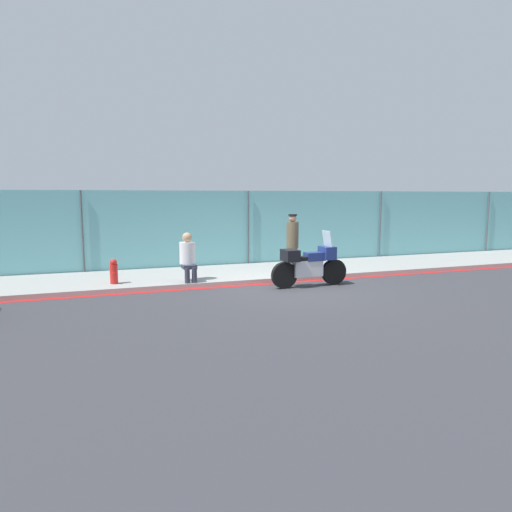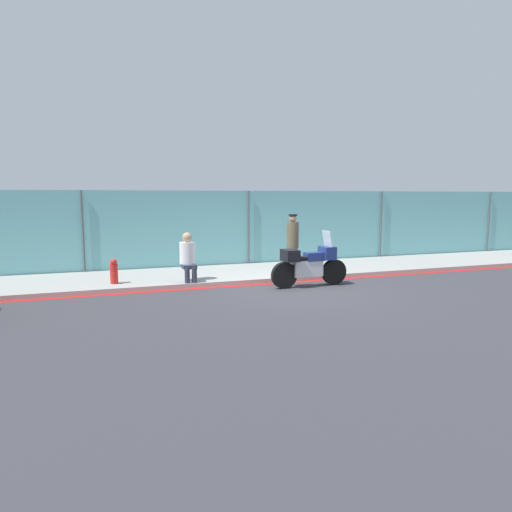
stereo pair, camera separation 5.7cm
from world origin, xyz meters
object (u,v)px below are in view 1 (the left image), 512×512
fire_hydrant (114,272)px  officer_standing (292,243)px  motorcycle (309,264)px  person_seated_on_curb (188,255)px

fire_hydrant → officer_standing: bearing=-1.8°
motorcycle → officer_standing: 1.38m
officer_standing → person_seated_on_curb: 3.08m
motorcycle → person_seated_on_curb: motorcycle is taller
officer_standing → fire_hydrant: bearing=178.2°
officer_standing → person_seated_on_curb: (-3.07, -0.07, -0.19)m
motorcycle → fire_hydrant: 5.08m
fire_hydrant → person_seated_on_curb: bearing=-6.7°
person_seated_on_curb → fire_hydrant: bearing=173.3°
motorcycle → officer_standing: officer_standing is taller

